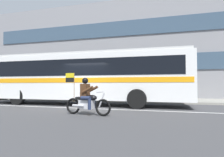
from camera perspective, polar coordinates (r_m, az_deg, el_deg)
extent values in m
plane|color=#3D3D3F|center=(11.18, -8.18, -8.35)|extent=(60.00, 60.00, 0.00)
cube|color=gray|center=(15.95, -0.64, -6.16)|extent=(28.00, 3.80, 0.15)
cube|color=silver|center=(10.64, -9.52, -8.65)|extent=(26.60, 0.14, 0.01)
cube|color=gray|center=(18.42, 1.43, 8.57)|extent=(28.00, 0.80, 9.21)
cube|color=#384C60|center=(17.80, 1.08, 4.44)|extent=(25.76, 0.10, 1.40)
cube|color=#384C60|center=(18.44, 1.07, 14.45)|extent=(25.76, 0.10, 1.40)
cube|color=white|center=(12.45, -8.36, 0.29)|extent=(13.09, 2.73, 2.70)
cube|color=black|center=(12.48, -8.34, 2.81)|extent=(12.05, 2.75, 0.96)
cube|color=orange|center=(12.45, -8.36, -0.63)|extent=(12.83, 2.75, 0.28)
cube|color=silver|center=(12.58, -8.33, 6.72)|extent=(12.83, 2.59, 0.16)
cylinder|color=black|center=(13.71, -26.18, -4.80)|extent=(1.04, 0.30, 1.04)
cylinder|color=black|center=(10.31, 7.41, -6.00)|extent=(1.04, 0.30, 1.04)
torus|color=black|center=(7.83, -2.67, -8.60)|extent=(0.70, 0.19, 0.69)
torus|color=black|center=(8.58, -11.46, -7.98)|extent=(0.70, 0.19, 0.69)
cube|color=silver|center=(8.20, -7.57, -7.58)|extent=(0.67, 0.37, 0.36)
ellipsoid|color=black|center=(8.05, -6.03, -5.69)|extent=(0.51, 0.34, 0.24)
cube|color=black|center=(8.28, -8.75, -5.85)|extent=(0.59, 0.34, 0.12)
cylinder|color=silver|center=(7.83, -3.07, -6.39)|extent=(0.28, 0.09, 0.58)
cylinder|color=silver|center=(7.85, -3.58, -4.04)|extent=(0.13, 0.64, 0.04)
cylinder|color=silver|center=(8.23, -9.95, -7.90)|extent=(0.56, 0.17, 0.09)
cube|color=#4C2D19|center=(8.20, -7.97, -3.52)|extent=(0.33, 0.40, 0.56)
sphere|color=black|center=(8.20, -7.95, -0.65)|extent=(0.26, 0.26, 0.26)
cylinder|color=#232D4C|center=(8.29, -6.49, -5.58)|extent=(0.44, 0.21, 0.15)
cylinder|color=#232D4C|center=(8.22, -5.41, -7.29)|extent=(0.13, 0.13, 0.46)
cylinder|color=#232D4C|center=(7.98, -7.80, -5.72)|extent=(0.44, 0.21, 0.15)
cylinder|color=#232D4C|center=(7.91, -6.69, -7.50)|extent=(0.13, 0.13, 0.46)
cylinder|color=#4C2D19|center=(8.24, -5.81, -3.24)|extent=(0.53, 0.18, 0.32)
cylinder|color=#4C2D19|center=(7.90, -7.25, -3.29)|extent=(0.53, 0.18, 0.32)
cylinder|color=olive|center=(8.50, -11.15, -2.60)|extent=(0.02, 0.02, 1.25)
cube|color=yellow|center=(8.64, -12.37, 0.90)|extent=(0.44, 0.08, 0.20)
cube|color=black|center=(8.64, -12.38, -0.42)|extent=(0.44, 0.08, 0.20)
cylinder|color=#4C8C3F|center=(16.92, -18.47, -4.58)|extent=(0.22, 0.22, 0.58)
sphere|color=#4C8C3F|center=(16.91, -18.45, -3.36)|extent=(0.20, 0.20, 0.20)
cylinder|color=#4C8C3F|center=(16.80, -18.73, -4.49)|extent=(0.09, 0.10, 0.09)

